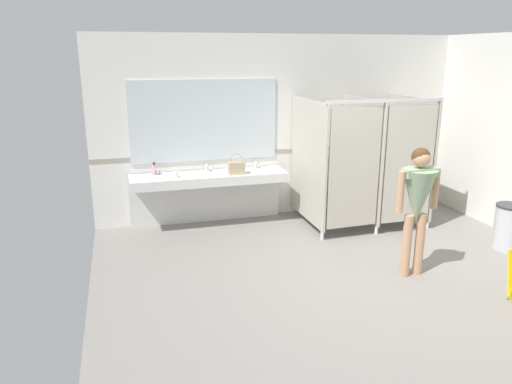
# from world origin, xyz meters

# --- Properties ---
(ground_plane) EXTENTS (6.19, 5.71, 0.10)m
(ground_plane) POSITION_xyz_m (0.00, 0.00, -0.05)
(ground_plane) COLOR gray
(wall_back) EXTENTS (6.19, 0.12, 2.86)m
(wall_back) POSITION_xyz_m (0.00, 2.62, 1.43)
(wall_back) COLOR silver
(wall_back) RESTS_ON ground_plane
(wall_back_tile_band) EXTENTS (6.19, 0.01, 0.06)m
(wall_back_tile_band) POSITION_xyz_m (0.00, 2.55, 1.05)
(wall_back_tile_band) COLOR #9E937F
(wall_back_tile_band) RESTS_ON wall_back
(vanity_counter) EXTENTS (2.35, 0.55, 0.94)m
(vanity_counter) POSITION_xyz_m (-1.38, 2.34, 0.61)
(vanity_counter) COLOR silver
(vanity_counter) RESTS_ON ground_plane
(mirror_panel) EXTENTS (2.25, 0.02, 1.23)m
(mirror_panel) POSITION_xyz_m (-1.38, 2.54, 1.59)
(mirror_panel) COLOR silver
(mirror_panel) RESTS_ON wall_back
(bathroom_stalls) EXTENTS (1.78, 1.37, 1.97)m
(bathroom_stalls) POSITION_xyz_m (0.92, 1.67, 1.03)
(bathroom_stalls) COLOR #B2AD9E
(bathroom_stalls) RESTS_ON ground_plane
(trash_bin) EXTENTS (0.39, 0.39, 0.62)m
(trash_bin) POSITION_xyz_m (2.36, 0.25, 0.31)
(trash_bin) COLOR #B7BABF
(trash_bin) RESTS_ON ground_plane
(person_standing) EXTENTS (0.55, 0.42, 1.55)m
(person_standing) POSITION_xyz_m (0.64, -0.12, 0.97)
(person_standing) COLOR tan
(person_standing) RESTS_ON ground_plane
(handbag) EXTENTS (0.25, 0.12, 0.32)m
(handbag) POSITION_xyz_m (-0.98, 2.12, 0.93)
(handbag) COLOR tan
(handbag) RESTS_ON vanity_counter
(soap_dispenser) EXTENTS (0.07, 0.07, 0.19)m
(soap_dispenser) POSITION_xyz_m (-2.17, 2.43, 0.90)
(soap_dispenser) COLOR #D899B2
(soap_dispenser) RESTS_ON vanity_counter
(paper_cup) EXTENTS (0.07, 0.07, 0.09)m
(paper_cup) POSITION_xyz_m (-1.88, 2.19, 0.87)
(paper_cup) COLOR white
(paper_cup) RESTS_ON vanity_counter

